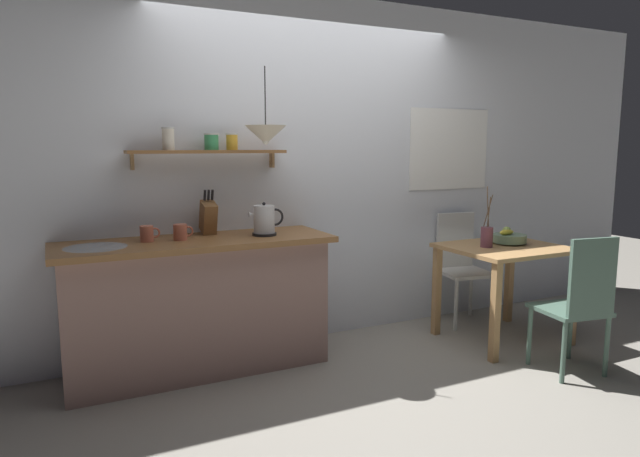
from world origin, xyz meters
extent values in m
plane|color=gray|center=(0.00, 0.00, 0.00)|extent=(14.00, 14.00, 0.00)
cube|color=silver|center=(0.20, 0.65, 1.35)|extent=(6.80, 0.10, 2.70)
cube|color=white|center=(1.34, 0.59, 1.52)|extent=(0.84, 0.01, 0.70)
cube|color=silver|center=(1.34, 0.60, 1.52)|extent=(0.78, 0.01, 0.64)
cube|color=gray|center=(-1.00, 0.32, 0.44)|extent=(1.74, 0.52, 0.89)
cube|color=brown|center=(-1.00, 0.30, 0.91)|extent=(1.83, 0.63, 0.04)
cylinder|color=#B7BABF|center=(-1.63, 0.28, 0.92)|extent=(0.38, 0.38, 0.01)
cube|color=brown|center=(-0.85, 0.49, 1.51)|extent=(1.11, 0.18, 0.02)
cube|color=#99754C|center=(-1.36, 0.57, 1.45)|extent=(0.02, 0.06, 0.12)
cube|color=#99754C|center=(-0.35, 0.57, 1.45)|extent=(0.02, 0.06, 0.12)
cylinder|color=beige|center=(-1.12, 0.49, 1.59)|extent=(0.08, 0.08, 0.14)
cylinder|color=silver|center=(-1.12, 0.49, 1.67)|extent=(0.08, 0.08, 0.01)
cylinder|color=#388E56|center=(-0.83, 0.49, 1.57)|extent=(0.10, 0.10, 0.11)
cylinder|color=silver|center=(-0.83, 0.49, 1.63)|extent=(0.10, 0.10, 0.01)
cylinder|color=gold|center=(-0.68, 0.49, 1.57)|extent=(0.08, 0.08, 0.11)
cylinder|color=silver|center=(-0.68, 0.49, 1.63)|extent=(0.09, 0.09, 0.01)
cube|color=tan|center=(1.34, -0.13, 0.75)|extent=(0.90, 0.77, 0.03)
cube|color=tan|center=(0.95, -0.47, 0.37)|extent=(0.06, 0.06, 0.73)
cube|color=tan|center=(1.74, -0.47, 0.37)|extent=(0.06, 0.06, 0.73)
cube|color=tan|center=(0.95, 0.20, 0.37)|extent=(0.06, 0.06, 0.73)
cube|color=tan|center=(1.74, 0.20, 0.37)|extent=(0.06, 0.06, 0.73)
cube|color=#4C6B5B|center=(1.29, -0.81, 0.44)|extent=(0.47, 0.46, 0.03)
cube|color=#4C6B5B|center=(1.26, -0.99, 0.71)|extent=(0.36, 0.08, 0.52)
cylinder|color=#4C6B5B|center=(1.49, -0.67, 0.21)|extent=(0.03, 0.03, 0.42)
cylinder|color=#4C6B5B|center=(1.14, -0.61, 0.21)|extent=(0.03, 0.03, 0.42)
cylinder|color=#4C6B5B|center=(1.44, -1.00, 0.21)|extent=(0.03, 0.03, 0.42)
cylinder|color=#4C6B5B|center=(1.09, -0.95, 0.21)|extent=(0.03, 0.03, 0.42)
cube|color=silver|center=(1.35, 0.34, 0.45)|extent=(0.47, 0.47, 0.03)
cube|color=silver|center=(1.39, 0.53, 0.71)|extent=(0.36, 0.09, 0.49)
cylinder|color=silver|center=(1.15, 0.20, 0.22)|extent=(0.03, 0.03, 0.44)
cylinder|color=silver|center=(1.49, 0.14, 0.22)|extent=(0.03, 0.03, 0.44)
cylinder|color=silver|center=(1.22, 0.54, 0.22)|extent=(0.03, 0.03, 0.44)
cylinder|color=silver|center=(1.56, 0.48, 0.22)|extent=(0.03, 0.03, 0.44)
cylinder|color=slate|center=(1.45, -0.07, 0.77)|extent=(0.12, 0.12, 0.01)
cylinder|color=slate|center=(1.45, -0.07, 0.81)|extent=(0.27, 0.27, 0.06)
ellipsoid|color=yellow|center=(1.42, -0.07, 0.86)|extent=(0.15, 0.07, 0.04)
sphere|color=#8EA84C|center=(1.44, -0.04, 0.87)|extent=(0.07, 0.07, 0.07)
cylinder|color=brown|center=(1.18, -0.10, 0.85)|extent=(0.09, 0.09, 0.16)
cylinder|color=brown|center=(1.17, -0.11, 1.09)|extent=(0.07, 0.04, 0.32)
cylinder|color=brown|center=(1.18, -0.11, 1.04)|extent=(0.01, 0.03, 0.24)
cylinder|color=brown|center=(1.19, -0.10, 1.05)|extent=(0.06, 0.03, 0.25)
cylinder|color=black|center=(-0.53, 0.26, 0.94)|extent=(0.17, 0.17, 0.02)
cylinder|color=silver|center=(-0.53, 0.26, 1.04)|extent=(0.15, 0.15, 0.19)
sphere|color=black|center=(-0.53, 0.26, 1.15)|extent=(0.02, 0.02, 0.02)
cone|color=silver|center=(-0.62, 0.26, 1.08)|extent=(0.04, 0.04, 0.04)
torus|color=black|center=(-0.45, 0.26, 1.05)|extent=(0.12, 0.02, 0.12)
cube|color=brown|center=(-0.87, 0.47, 1.05)|extent=(0.09, 0.19, 0.25)
cylinder|color=black|center=(-0.90, 0.44, 1.21)|extent=(0.02, 0.04, 0.08)
cylinder|color=black|center=(-0.87, 0.44, 1.21)|extent=(0.02, 0.04, 0.08)
cylinder|color=black|center=(-0.84, 0.44, 1.21)|extent=(0.02, 0.04, 0.08)
cylinder|color=#C6664C|center=(-1.31, 0.35, 0.98)|extent=(0.09, 0.09, 0.11)
torus|color=#C6664C|center=(-1.26, 0.35, 0.98)|extent=(0.07, 0.01, 0.07)
cylinder|color=#C6664C|center=(-1.10, 0.32, 0.98)|extent=(0.09, 0.09, 0.11)
torus|color=#C6664C|center=(-1.05, 0.32, 0.98)|extent=(0.07, 0.01, 0.07)
cylinder|color=black|center=(-0.55, 0.16, 1.88)|extent=(0.01, 0.01, 0.38)
cone|color=beige|center=(-0.55, 0.16, 1.62)|extent=(0.28, 0.28, 0.12)
sphere|color=white|center=(-0.55, 0.16, 1.58)|extent=(0.04, 0.04, 0.04)
camera|label=1|loc=(-1.87, -3.38, 1.55)|focal=31.25mm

